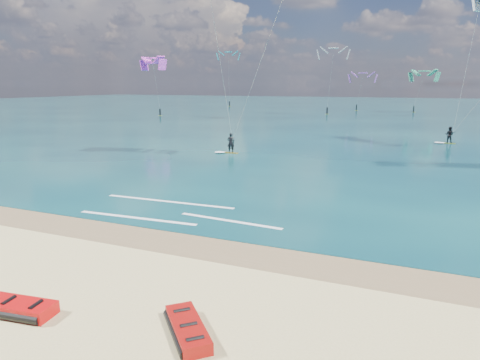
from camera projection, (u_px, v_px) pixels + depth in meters
name	position (u px, v px, depth m)	size (l,w,h in m)	color
ground	(319.00, 137.00, 51.60)	(320.00, 320.00, 0.00)	tan
wet_sand_strip	(130.00, 235.00, 18.27)	(320.00, 2.40, 0.01)	brown
sea	(373.00, 109.00, 109.26)	(320.00, 200.00, 0.04)	#0A2D3B
packed_kite_left	(6.00, 311.00, 12.14)	(3.22, 1.17, 0.42)	red
packed_kite_mid	(188.00, 335.00, 11.02)	(2.36, 1.09, 0.39)	#A00E0B
kitesurfer_main	(239.00, 44.00, 34.53)	(11.46, 7.14, 18.21)	yellow
shoreline_foam	(174.00, 212.00, 21.49)	(10.93, 3.65, 0.01)	white
distant_kites	(319.00, 87.00, 91.13)	(77.45, 42.94, 14.73)	#EF46E0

